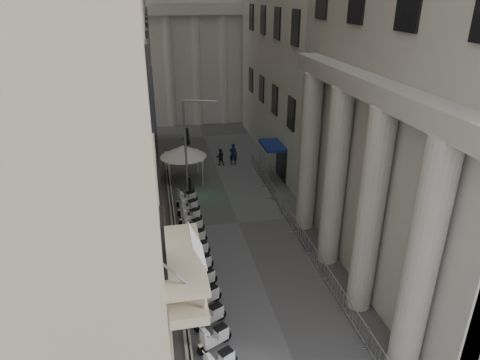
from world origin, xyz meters
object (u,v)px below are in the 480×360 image
object	(u,v)px
pedestrian_a	(233,154)
street_lamp	(189,143)
info_kiosk	(191,188)
security_tent	(184,152)
pedestrian_b	(220,157)

from	to	relation	value
pedestrian_a	street_lamp	bearing A→B (deg)	68.19
info_kiosk	pedestrian_a	distance (m)	7.73
security_tent	pedestrian_a	world-z (taller)	security_tent
info_kiosk	pedestrian_a	xyz separation A→B (m)	(4.35, 6.39, 0.03)
info_kiosk	pedestrian_b	xyz separation A→B (m)	(3.18, 6.49, -0.18)
street_lamp	pedestrian_b	distance (m)	8.11
street_lamp	info_kiosk	bearing A→B (deg)	165.93
info_kiosk	pedestrian_a	bearing A→B (deg)	42.72
security_tent	pedestrian_a	bearing A→B (deg)	31.37
security_tent	pedestrian_b	size ratio (longest dim) A/B	2.42
pedestrian_b	street_lamp	bearing A→B (deg)	67.01
security_tent	pedestrian_a	size ratio (longest dim) A/B	1.90
pedestrian_a	security_tent	bearing A→B (deg)	43.74
info_kiosk	street_lamp	bearing A→B (deg)	-40.87
security_tent	street_lamp	bearing A→B (deg)	-87.60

